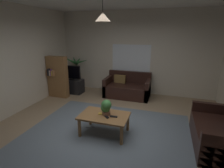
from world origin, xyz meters
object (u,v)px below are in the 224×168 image
at_px(potted_palm_corner, 77,75).
at_px(pendant_lamp, 103,17).
at_px(coffee_table, 104,118).
at_px(tv, 70,72).
at_px(couch_under_window, 127,89).
at_px(remote_on_table_0, 106,116).
at_px(couch_right_side, 220,134).
at_px(tv_stand, 71,86).
at_px(remote_on_table_1, 114,117).
at_px(bookshelf_corner, 57,77).
at_px(book_on_table_0, 101,114).
at_px(potted_plant_on_table, 106,107).

height_order(potted_palm_corner, pendant_lamp, pendant_lamp).
xyz_separation_m(coffee_table, tv, (-2.13, 2.19, 0.39)).
relative_size(couch_under_window, remote_on_table_0, 9.55).
relative_size(couch_right_side, tv, 1.77).
relative_size(tv_stand, potted_palm_corner, 0.68).
relative_size(couch_right_side, remote_on_table_1, 9.20).
bearing_deg(bookshelf_corner, remote_on_table_0, -36.48).
bearing_deg(bookshelf_corner, couch_right_side, -17.34).
height_order(couch_right_side, potted_palm_corner, potted_palm_corner).
height_order(couch_under_window, remote_on_table_1, couch_under_window).
xyz_separation_m(book_on_table_0, remote_on_table_0, (0.15, -0.10, 0.00)).
relative_size(remote_on_table_1, potted_plant_on_table, 0.47).
bearing_deg(potted_plant_on_table, book_on_table_0, -170.56).
distance_m(book_on_table_0, tv_stand, 3.01).
distance_m(remote_on_table_1, tv, 3.25).
relative_size(couch_right_side, remote_on_table_0, 9.20).
bearing_deg(couch_right_side, book_on_table_0, -84.49).
xyz_separation_m(coffee_table, book_on_table_0, (-0.07, 0.02, 0.08)).
height_order(couch_right_side, remote_on_table_0, couch_right_side).
distance_m(potted_plant_on_table, tv_stand, 3.09).
relative_size(couch_under_window, remote_on_table_1, 9.55).
height_order(potted_plant_on_table, potted_palm_corner, potted_palm_corner).
bearing_deg(coffee_table, potted_palm_corner, 128.51).
bearing_deg(tv_stand, potted_plant_on_table, -45.11).
relative_size(remote_on_table_0, potted_palm_corner, 0.12).
relative_size(remote_on_table_0, remote_on_table_1, 1.00).
bearing_deg(tv, pendant_lamp, -45.74).
bearing_deg(bookshelf_corner, potted_palm_corner, 80.61).
height_order(remote_on_table_0, pendant_lamp, pendant_lamp).
bearing_deg(couch_right_side, bookshelf_corner, -107.34).
bearing_deg(coffee_table, pendant_lamp, 33.69).
bearing_deg(potted_plant_on_table, couch_right_side, 5.33).
height_order(book_on_table_0, potted_plant_on_table, potted_plant_on_table).
distance_m(potted_plant_on_table, bookshelf_corner, 2.88).
bearing_deg(potted_palm_corner, bookshelf_corner, -99.39).
relative_size(couch_under_window, coffee_table, 1.45).
distance_m(couch_under_window, tv_stand, 2.09).
distance_m(coffee_table, remote_on_table_1, 0.24).
xyz_separation_m(remote_on_table_1, tv_stand, (-2.36, 2.24, -0.21)).
height_order(coffee_table, remote_on_table_0, remote_on_table_0).
height_order(tv_stand, potted_palm_corner, potted_palm_corner).
bearing_deg(couch_right_side, remote_on_table_0, -81.67).
xyz_separation_m(book_on_table_0, potted_palm_corner, (-2.08, 2.68, 0.10)).
height_order(remote_on_table_0, remote_on_table_1, same).
relative_size(couch_right_side, bookshelf_corner, 1.05).
height_order(couch_under_window, book_on_table_0, couch_under_window).
height_order(couch_under_window, potted_palm_corner, potted_palm_corner).
height_order(coffee_table, tv, tv).
relative_size(remote_on_table_1, potted_palm_corner, 0.12).
bearing_deg(remote_on_table_0, tv_stand, 86.80).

